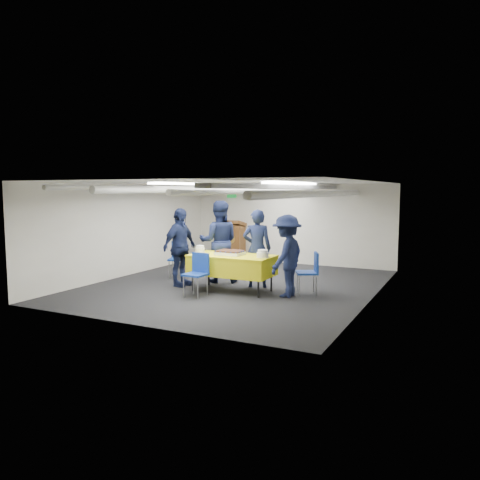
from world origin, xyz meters
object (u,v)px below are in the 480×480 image
(serving_table, at_px, (232,265))
(podium, at_px, (234,241))
(chair_right, at_px, (311,269))
(sailor_b, at_px, (219,242))
(sailor_a, at_px, (257,248))
(chair_left, at_px, (179,255))
(sailor_d, at_px, (287,256))
(chair_near, at_px, (198,270))
(sheet_cake, at_px, (230,253))
(sailor_c, at_px, (180,247))

(serving_table, relative_size, podium, 1.41)
(chair_right, bearing_deg, sailor_b, 172.26)
(sailor_a, distance_m, sailor_b, 1.04)
(chair_left, height_order, sailor_d, sailor_d)
(chair_near, relative_size, sailor_a, 0.51)
(serving_table, relative_size, sailor_a, 1.03)
(sheet_cake, distance_m, chair_right, 1.72)
(sailor_c, bearing_deg, sailor_b, -30.04)
(sailor_b, distance_m, sailor_c, 0.96)
(serving_table, relative_size, sailor_b, 0.93)
(chair_right, xyz_separation_m, sailor_b, (-2.32, 0.32, 0.41))
(sheet_cake, distance_m, chair_left, 2.06)
(chair_near, distance_m, chair_left, 2.17)
(chair_left, bearing_deg, chair_right, -6.90)
(sailor_b, bearing_deg, serving_table, 107.29)
(chair_right, bearing_deg, sheet_cake, -165.79)
(podium, bearing_deg, sailor_a, -55.21)
(chair_near, relative_size, chair_left, 1.00)
(sheet_cake, xyz_separation_m, sailor_c, (-1.24, -0.04, 0.05))
(podium, bearing_deg, sailor_d, -50.04)
(sheet_cake, distance_m, sailor_b, 1.00)
(serving_table, relative_size, chair_right, 2.03)
(serving_table, bearing_deg, sailor_c, -178.72)
(sailor_a, xyz_separation_m, sailor_c, (-1.59, -0.64, 0.01))
(sheet_cake, height_order, sailor_a, sailor_a)
(chair_right, relative_size, sailor_a, 0.51)
(chair_near, height_order, sailor_c, sailor_c)
(serving_table, distance_m, sailor_a, 0.75)
(sheet_cake, bearing_deg, sailor_a, 59.38)
(chair_left, bearing_deg, sheet_cake, -24.33)
(serving_table, distance_m, sheet_cake, 0.26)
(chair_near, bearing_deg, serving_table, 59.80)
(chair_near, xyz_separation_m, sailor_b, (-0.31, 1.46, 0.41))
(serving_table, relative_size, chair_left, 2.03)
(chair_near, bearing_deg, podium, 107.68)
(sailor_c, bearing_deg, podium, 13.76)
(sheet_cake, xyz_separation_m, chair_right, (1.65, 0.42, -0.29))
(chair_near, distance_m, sailor_d, 1.81)
(sailor_b, bearing_deg, chair_right, 145.43)
(podium, distance_m, chair_left, 2.78)
(serving_table, relative_size, sheet_cake, 3.15)
(serving_table, xyz_separation_m, sailor_d, (1.21, 0.05, 0.26))
(chair_left, bearing_deg, sailor_a, -6.23)
(sailor_c, bearing_deg, sailor_a, -62.09)
(chair_left, bearing_deg, sailor_b, -5.26)
(chair_right, height_order, sailor_d, sailor_d)
(sailor_a, relative_size, sailor_c, 0.99)
(chair_right, bearing_deg, sailor_c, -170.90)
(chair_right, distance_m, sailor_b, 2.38)
(serving_table, height_order, sailor_d, sailor_d)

